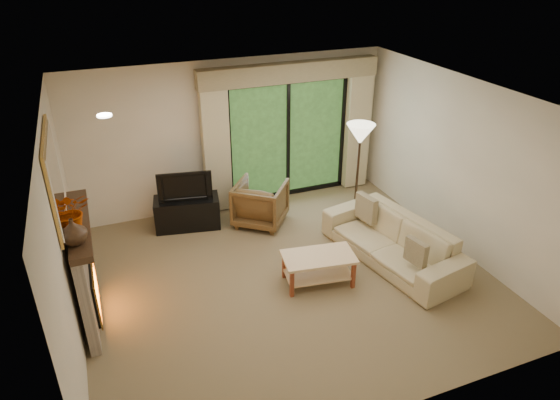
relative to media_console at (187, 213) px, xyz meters
name	(u,v)px	position (x,y,z in m)	size (l,w,h in m)	color
floor	(288,277)	(1.00, -1.95, -0.26)	(5.50, 5.50, 0.00)	olive
ceiling	(289,99)	(1.00, -1.95, 2.34)	(5.50, 5.50, 0.00)	white
wall_back	(233,135)	(1.00, 0.55, 1.04)	(5.00, 5.00, 0.00)	beige
wall_front	(395,314)	(1.00, -4.45, 1.04)	(5.00, 5.00, 0.00)	beige
wall_left	(63,237)	(-1.75, -1.95, 1.04)	(5.00, 5.00, 0.00)	beige
wall_right	(459,165)	(3.75, -1.95, 1.04)	(5.00, 5.00, 0.00)	beige
fireplace	(83,270)	(-1.63, -1.75, 0.42)	(0.24, 1.70, 1.37)	gray
mirror	(54,177)	(-1.71, -1.75, 1.69)	(0.07, 1.45, 1.02)	#C09143
sliding_door	(288,139)	(2.00, 0.50, 0.84)	(2.26, 0.10, 2.16)	black
curtain_left	(216,146)	(0.65, 0.39, 0.94)	(0.45, 0.18, 2.35)	#CBBB8F
curtain_right	(357,127)	(3.35, 0.39, 0.94)	(0.45, 0.18, 2.35)	#CBBB8F
cornice	(290,72)	(2.00, 0.41, 2.06)	(3.20, 0.24, 0.32)	#9B8964
media_console	(187,213)	(0.00, 0.00, 0.00)	(1.05, 0.47, 0.53)	black
tv	(185,185)	(0.00, 0.00, 0.51)	(0.87, 0.11, 0.50)	black
armchair	(260,203)	(1.17, -0.33, 0.11)	(0.79, 0.82, 0.74)	brown
sofa	(392,241)	(2.61, -2.10, 0.07)	(2.28, 0.89, 0.67)	tan
pillow_near	(416,252)	(2.53, -2.75, 0.29)	(0.09, 0.35, 0.35)	#4D3823
pillow_far	(366,208)	(2.53, -1.44, 0.30)	(0.11, 0.41, 0.41)	#4D3823
coffee_table	(318,269)	(1.35, -2.21, -0.04)	(0.98, 0.54, 0.44)	#EFBF8A
floor_lamp	(357,174)	(2.71, -0.81, 0.59)	(0.46, 0.46, 1.71)	#FFF6CE
vase	(73,231)	(-1.61, -2.26, 1.25)	(0.28, 0.28, 0.29)	#372517
branches	(71,211)	(-1.61, -1.95, 1.34)	(0.41, 0.36, 0.46)	#A63904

